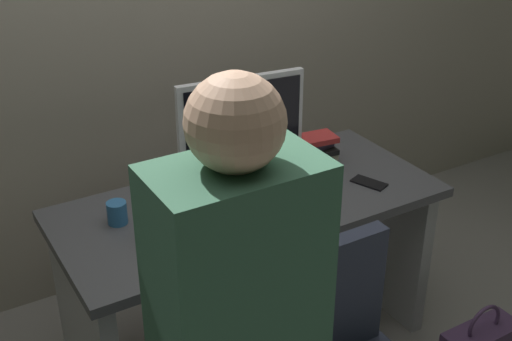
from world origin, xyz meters
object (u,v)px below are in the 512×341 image
Objects in this scene: mouse at (312,192)px; book_stack at (313,150)px; desk at (250,247)px; cup_near_keyboard at (153,226)px; monitor at (242,124)px; cup_by_monitor at (117,213)px; cell_phone at (369,183)px; keyboard at (250,211)px.

book_stack reaches higher than mouse.
book_stack is at bearing 18.00° from desk.
cup_near_keyboard is at bearing 176.68° from mouse.
monitor reaches higher than cup_by_monitor.
mouse is at bearing -3.32° from cup_near_keyboard.
cell_phone is (0.27, -0.03, -0.01)m from mouse.
desk is 0.51m from book_stack.
monitor reaches higher than book_stack.
desk is at bearing -10.60° from cup_by_monitor.
keyboard is 0.50m from cup_by_monitor.
desk is at bearing 154.62° from mouse.
cup_by_monitor is (-0.08, 0.17, -0.01)m from cup_near_keyboard.
mouse is 1.02× the size of cup_near_keyboard.
mouse is 0.77m from cup_by_monitor.
desk is 15.72× the size of cup_near_keyboard.
cup_near_keyboard is at bearing -155.99° from monitor.
desk is 3.59× the size of keyboard.
monitor is 0.39m from mouse.
cup_near_keyboard is (-0.38, 0.03, 0.04)m from keyboard.
keyboard reaches higher than desk.
keyboard is 4.38× the size of cup_near_keyboard.
keyboard is 0.39m from cup_near_keyboard.
book_stack is (0.83, 0.20, 0.02)m from cup_near_keyboard.
mouse is at bearing -15.37° from cup_by_monitor.
keyboard is 4.30× the size of mouse.
cup_near_keyboard is at bearing 154.24° from cell_phone.
cup_by_monitor reaches higher than keyboard.
cup_by_monitor reaches higher than cell_phone.
cup_by_monitor is at bearing 164.63° from mouse.
cell_phone is at bearing -13.31° from cup_by_monitor.
mouse is at bearing -1.83° from keyboard.
monitor is at bearing 70.64° from desk.
cell_phone is at bearing -7.42° from mouse.
keyboard is at bearing -113.27° from monitor.
cup_near_keyboard is 0.18m from cup_by_monitor.
cell_phone is (0.44, -0.29, -0.25)m from monitor.
monitor is at bearing 176.41° from book_stack.
cup_by_monitor reaches higher than desk.
keyboard is at bearing 154.11° from cell_phone.
cup_by_monitor is 0.60× the size of cell_phone.
cup_near_keyboard is 0.86m from book_stack.
monitor is at bearing 124.00° from mouse.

